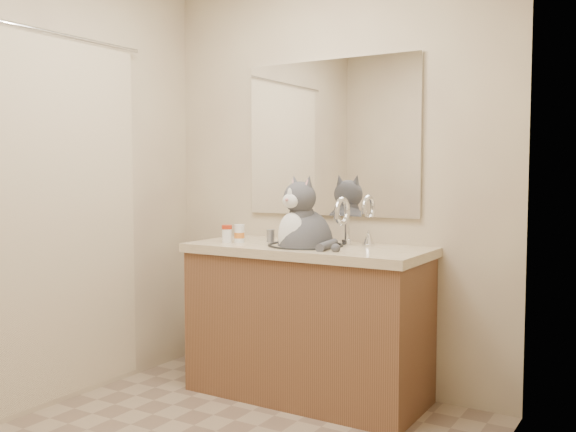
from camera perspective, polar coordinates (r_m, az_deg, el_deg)
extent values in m
cube|color=beige|center=(3.77, 3.92, 3.11)|extent=(2.20, 0.01, 2.40)
cube|color=beige|center=(3.53, -22.34, 2.75)|extent=(0.01, 2.50, 2.40)
cube|color=beige|center=(2.19, 14.59, 2.32)|extent=(0.01, 2.50, 2.40)
cube|color=brown|center=(3.62, 1.72, -9.72)|extent=(1.30, 0.55, 0.80)
cube|color=beige|center=(3.54, 1.73, -3.03)|extent=(1.34, 0.59, 0.05)
torus|color=black|center=(3.52, 1.57, -2.62)|extent=(0.42, 0.42, 0.02)
ellipsoid|color=white|center=(3.53, 1.57, -3.87)|extent=(0.40, 0.40, 0.15)
cylinder|color=silver|center=(3.58, 5.29, -0.95)|extent=(0.03, 0.03, 0.18)
torus|color=silver|center=(3.52, 4.83, 0.43)|extent=(0.03, 0.16, 0.16)
cone|color=silver|center=(3.53, 7.18, -1.85)|extent=(0.06, 0.06, 0.08)
cube|color=white|center=(3.76, 3.80, 6.92)|extent=(1.10, 0.02, 0.90)
cube|color=beige|center=(3.55, -20.42, -0.42)|extent=(0.01, 1.20, 1.90)
cylinder|color=silver|center=(3.61, -20.82, 15.10)|extent=(0.02, 1.30, 0.02)
ellipsoid|color=#46474B|center=(3.55, 1.58, -2.68)|extent=(0.37, 0.40, 0.41)
ellipsoid|color=silver|center=(3.46, 0.33, -1.81)|extent=(0.18, 0.13, 0.26)
ellipsoid|color=#46474B|center=(3.49, 1.06, 1.65)|extent=(0.22, 0.20, 0.18)
ellipsoid|color=silver|center=(3.44, 0.21, 1.36)|extent=(0.10, 0.07, 0.08)
sphere|color=#D88C8C|center=(3.42, -0.12, 1.46)|extent=(0.02, 0.02, 0.02)
cone|color=#46474B|center=(3.54, 0.61, 3.03)|extent=(0.09, 0.08, 0.09)
cone|color=#46474B|center=(3.46, 1.83, 3.00)|extent=(0.09, 0.08, 0.09)
cylinder|color=#46474B|center=(3.38, 3.50, -2.62)|extent=(0.10, 0.27, 0.05)
cylinder|color=white|center=(3.68, -5.45, -1.77)|extent=(0.06, 0.06, 0.08)
cylinder|color=#AC2B12|center=(3.68, -5.45, -0.98)|extent=(0.06, 0.06, 0.02)
cylinder|color=white|center=(3.69, -4.35, -1.72)|extent=(0.06, 0.06, 0.08)
cylinder|color=orange|center=(3.69, -4.35, -1.72)|extent=(0.06, 0.06, 0.03)
cylinder|color=white|center=(3.69, -4.35, -0.93)|extent=(0.06, 0.06, 0.02)
cylinder|color=gray|center=(3.69, -1.56, -1.77)|extent=(0.06, 0.06, 0.07)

